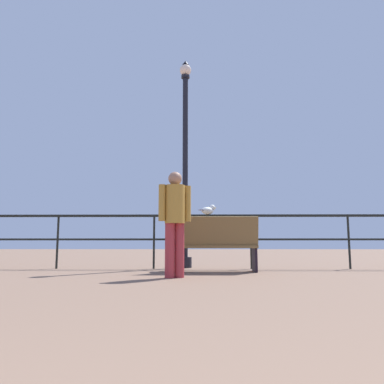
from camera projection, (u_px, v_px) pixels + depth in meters
The scene contains 5 objects.
pier_railing at pixel (202, 229), 7.67m from camera, with size 25.73×0.05×1.10m.
bench_near_left at pixel (211, 242), 6.79m from camera, with size 1.66×0.63×0.99m.
lamppost_center at pixel (185, 160), 8.20m from camera, with size 0.28×0.28×4.61m.
person_by_bench at pixel (175, 216), 5.79m from camera, with size 0.49×0.31×1.62m.
seagull_on_rail at pixel (208, 210), 7.73m from camera, with size 0.39×0.31×0.21m.
Camera 1 is at (-0.10, 1.06, 0.53)m, focal length 35.17 mm.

